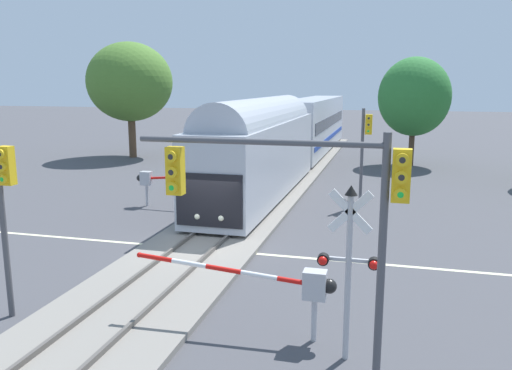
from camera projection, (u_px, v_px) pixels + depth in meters
ground_plane at (201, 249)px, 19.70m from camera, size 220.00×220.00×0.00m
road_centre_stripe at (201, 249)px, 19.69m from camera, size 44.00×0.20×0.01m
railway_track at (201, 247)px, 19.68m from camera, size 4.40×80.00×0.32m
commuter_train at (294, 132)px, 37.55m from camera, size 3.04×39.70×5.16m
crossing_gate_near at (294, 284)px, 12.53m from camera, size 5.21×0.40×1.87m
crossing_signal_mast at (349, 256)px, 11.35m from camera, size 1.36×0.44×4.06m
crossing_gate_far at (159, 179)px, 26.26m from camera, size 6.11×0.40×1.93m
traffic_signal_near_right at (306, 196)px, 10.07m from camera, size 5.44×0.38×5.32m
traffic_signal_far_side at (365, 141)px, 26.10m from camera, size 0.53×0.38×5.00m
traffic_signal_median at (5, 197)px, 13.33m from camera, size 0.53×0.38×4.95m
pine_left_background at (130, 82)px, 43.30m from camera, size 7.12×7.12×9.65m
elm_centre_background at (414, 97)px, 38.89m from camera, size 5.36×5.36×8.21m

